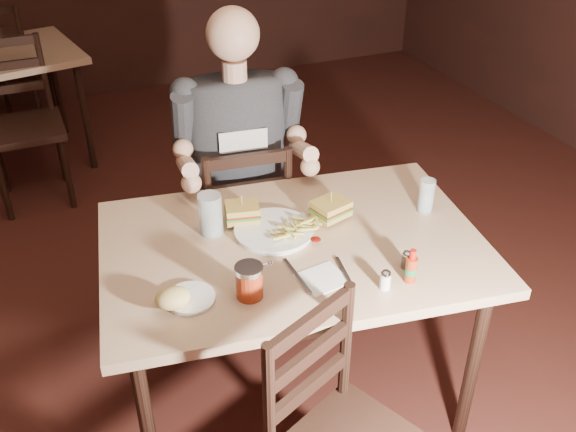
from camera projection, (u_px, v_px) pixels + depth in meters
name	position (u px, v px, depth m)	size (l,w,h in m)	color
room_shell	(196.00, 64.00, 1.97)	(7.00, 7.00, 7.00)	black
main_table	(293.00, 258.00, 2.30)	(1.45, 1.07, 0.77)	tan
bg_table	(11.00, 65.00, 4.06)	(0.93, 0.93, 0.77)	tan
chair_far	(241.00, 223.00, 2.94)	(0.42, 0.46, 0.91)	black
bg_chair_far	(14.00, 67.00, 4.59)	(0.45, 0.50, 0.98)	black
bg_chair_near	(24.00, 128.00, 3.74)	(0.44, 0.49, 0.96)	black
diner	(239.00, 128.00, 2.63)	(0.56, 0.44, 0.97)	#323538
dinner_plate	(274.00, 232.00, 2.31)	(0.28, 0.28, 0.02)	white
sandwich_left	(242.00, 207.00, 2.34)	(0.12, 0.10, 0.10)	gold
sandwich_right	(331.00, 203.00, 2.35)	(0.13, 0.10, 0.11)	gold
fries_pile	(295.00, 227.00, 2.29)	(0.24, 0.17, 0.04)	#DACC5C
ketchup_dollop	(316.00, 239.00, 2.24)	(0.04, 0.04, 0.01)	maroon
glass_left	(211.00, 214.00, 2.27)	(0.08, 0.08, 0.16)	silver
glass_right	(426.00, 196.00, 2.40)	(0.06, 0.06, 0.13)	silver
hot_sauce	(411.00, 266.00, 2.05)	(0.04, 0.04, 0.12)	maroon
salt_shaker	(385.00, 280.00, 2.03)	(0.04, 0.04, 0.06)	white
pepper_shaker	(407.00, 260.00, 2.12)	(0.03, 0.03, 0.06)	#38332D
syrup_dispenser	(249.00, 281.00, 1.99)	(0.09, 0.09, 0.11)	maroon
napkin	(322.00, 279.00, 2.09)	(0.15, 0.14, 0.00)	white
knife	(297.00, 276.00, 2.09)	(0.01, 0.20, 0.00)	silver
fork	(344.00, 272.00, 2.11)	(0.01, 0.16, 0.01)	silver
side_plate	(190.00, 299.00, 1.99)	(0.15, 0.15, 0.01)	white
bread_roll	(173.00, 298.00, 1.94)	(0.11, 0.09, 0.06)	#D5B967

